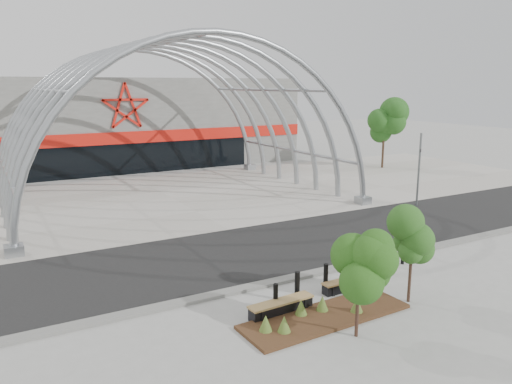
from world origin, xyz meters
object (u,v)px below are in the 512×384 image
Objects in this scene: bench_1 at (346,285)px; street_tree_1 at (412,239)px; bench_0 at (281,308)px; signal_pole at (419,168)px; bollard_2 at (326,278)px; street_tree_0 at (360,260)px.

street_tree_1 is at bearing -55.30° from bench_1.
signal_pole is at bearing 29.31° from bench_0.
street_tree_1 is at bearing -16.57° from bench_0.
signal_pole is 1.43× the size of street_tree_1.
street_tree_1 is 5.04m from bench_0.
bollard_2 is at bearing -148.87° from signal_pole.
bench_0 reaches higher than bench_1.
street_tree_1 is (3.21, 1.01, -0.13)m from street_tree_0.
bench_0 is 2.57m from bollard_2.
bench_0 is at bearing -161.54° from bollard_2.
signal_pole reaches higher than street_tree_0.
bench_1 is (3.14, 0.53, -0.04)m from bench_0.
bench_0 is 2.25× the size of bollard_2.
street_tree_0 is at bearing -142.27° from signal_pole.
signal_pole is 17.92m from street_tree_0.
signal_pole is at bearing 37.73° from street_tree_0.
street_tree_0 is 3.19× the size of bollard_2.
bollard_2 is at bearing 133.29° from street_tree_1.
signal_pole is 17.77m from bench_0.
street_tree_0 is at bearing -124.14° from bench_1.
bench_0 is (-1.21, 2.33, -2.18)m from street_tree_0.
street_tree_0 is at bearing -62.61° from bench_0.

